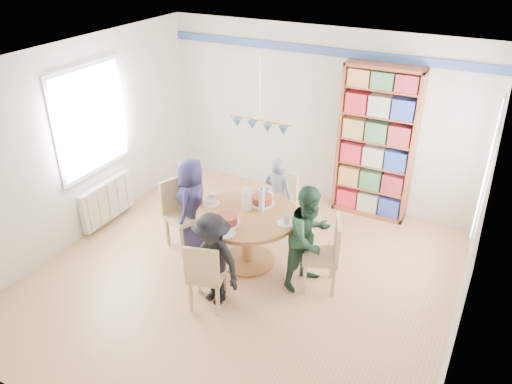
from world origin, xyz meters
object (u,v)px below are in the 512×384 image
Objects in this scene: radiator at (107,201)px; dining_table at (248,226)px; person_left at (193,203)px; person_far at (278,195)px; chair_far at (283,197)px; bookshelf at (376,145)px; chair_left at (180,210)px; chair_right at (327,252)px; person_right at (310,237)px; chair_near at (205,273)px; person_near at (213,260)px.

radiator is 2.34m from dining_table.
person_left reaches higher than person_far.
bookshelf is at bearing 41.76° from chair_far.
person_far reaches higher than chair_left.
person_right reaches higher than chair_right.
chair_right reaches higher than chair_far.
radiator is at bearing -178.94° from dining_table.
chair_far is (2.34, 1.11, 0.11)m from radiator.
chair_far is 0.37× the size of bookshelf.
bookshelf is (1.05, 2.00, 0.57)m from dining_table.
chair_left is 1.38m from person_far.
person_far is at bearing 89.21° from dining_table.
chair_right reaches higher than radiator.
bookshelf is (1.91, 1.96, 0.48)m from person_left.
bookshelf is at bearing 90.62° from chair_right.
dining_table is at bearing 109.42° from person_right.
chair_far is 0.93× the size of chair_near.
person_far reaches higher than radiator.
person_right is at bearing 135.87° from person_far.
person_right is at bearing -52.54° from chair_far.
chair_far is 1.93m from person_near.
person_right is at bearing -174.28° from chair_right.
chair_left is 0.83× the size of person_near.
chair_left reaches higher than dining_table.
person_far reaches higher than dining_table.
chair_right is at bearing 77.16° from person_left.
person_far is 1.62m from bookshelf.
person_near is (-0.01, -1.73, 0.01)m from person_far.
person_right is 1.13× the size of person_near.
chair_right is 0.27m from person_right.
person_right is 1.16× the size of person_far.
radiator is 0.75× the size of person_right.
chair_near is (-0.01, -1.00, -0.06)m from dining_table.
chair_right is at bearing 42.50° from chair_near.
person_far is at bearing 103.57° from person_near.
person_right reaches higher than person_left.
chair_far is 1.40m from person_right.
person_near is at bearing -89.61° from dining_table.
person_near reaches higher than chair_right.
person_near is (1.03, -0.83, 0.05)m from chair_left.
chair_left is 0.75× the size of person_left.
chair_left is 1.16× the size of chair_far.
chair_near is at bearing -43.97° from chair_left.
chair_left is at bearing 0.81° from radiator.
chair_far is at bearing 89.48° from chair_near.
person_far reaches higher than chair_near.
chair_left reaches higher than chair_far.
person_near is at bearing -141.76° from chair_right.
chair_near is 0.78× the size of person_far.
person_near is at bearing -110.13° from bookshelf.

